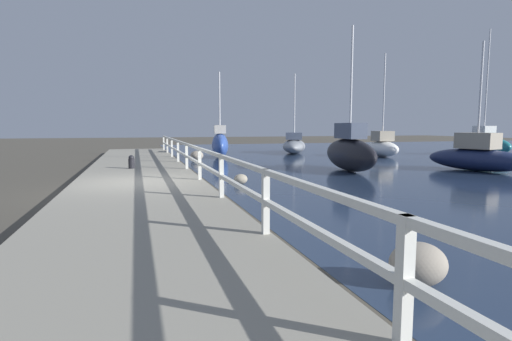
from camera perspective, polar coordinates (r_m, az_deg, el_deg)
The scene contains 13 objects.
ground_plane at distance 12.23m, azimuth -16.29°, elevation -2.87°, with size 120.00×120.00×0.00m, color #4C473D.
dock_walkway at distance 12.21m, azimuth -16.31°, elevation -2.21°, with size 3.76×36.00×0.28m.
railing at distance 12.26m, azimuth -8.08°, elevation 1.86°, with size 0.10×32.50×0.98m.
boulder_near_dock at distance 22.77m, azimuth -8.44°, elevation 2.15°, with size 0.73×0.65×0.55m.
boulder_mid_strip at distance 13.17m, azimuth -2.19°, elevation -1.24°, with size 0.45×0.41×0.34m.
boulder_water_edge at distance 5.27m, azimuth 22.14°, elevation -12.26°, with size 0.69×0.63×0.52m.
mooring_bollard at distance 16.10m, azimuth -17.37°, elevation 1.19°, with size 0.24×0.24×0.52m.
sailboat_white at distance 26.39m, azimuth 17.58°, elevation 3.28°, with size 1.69×3.21×6.37m.
sailboat_teal at distance 30.35m, azimuth 29.70°, elevation 3.31°, with size 1.58×4.45×8.11m.
sailboat_navy at distance 19.48m, azimuth 28.99°, elevation 1.75°, with size 2.48×4.60×5.42m.
sailboat_black at distance 17.49m, azimuth 13.22°, elevation 2.64°, with size 1.45×4.60×6.04m.
sailboat_blue at distance 24.50m, azimuth -5.17°, elevation 3.78°, with size 1.52×3.61×5.14m.
sailboat_gray at distance 28.69m, azimuth 5.47°, elevation 3.68°, with size 3.68×5.77×5.58m.
Camera 1 is at (-0.06, -12.08, 1.90)m, focal length 28.00 mm.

